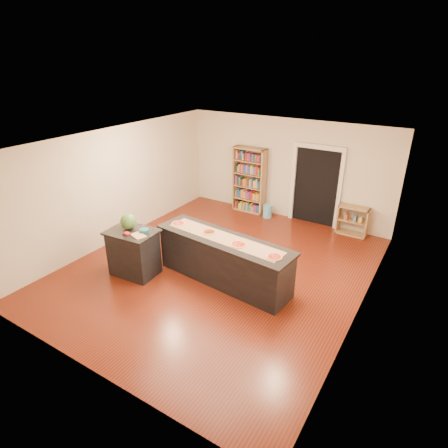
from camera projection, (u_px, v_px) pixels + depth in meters
The scene contains 16 objects.
room at pixel (219, 210), 7.74m from camera, with size 6.00×7.00×2.80m.
doorway at pixel (316, 182), 10.06m from camera, with size 1.40×0.09×2.21m.
kitchen_island at pixel (224, 260), 7.66m from camera, with size 3.00×0.81×0.99m.
side_counter at pixel (134, 252), 7.92m from camera, with size 1.02×0.74×1.01m.
bookshelf at pixel (249, 180), 10.95m from camera, with size 0.96×0.34×1.93m, color #AD8354.
low_shelf at pixel (353, 221), 9.72m from camera, with size 0.78×0.33×0.78m, color #AD8354.
waste_bin at pixel (267, 211), 10.83m from camera, with size 0.26×0.26×0.38m, color #62ACDB.
kraft_paper at pixel (224, 238), 7.47m from camera, with size 2.60×0.47×0.00m, color #A57955.
watermelon at pixel (128, 221), 7.75m from camera, with size 0.33×0.33×0.33m, color #144214.
cutting_board at pixel (138, 236), 7.50m from camera, with size 0.33×0.22×0.02m, color tan.
package_red at pixel (127, 234), 7.55m from camera, with size 0.14×0.10×0.05m, color maroon.
package_teal at pixel (144, 231), 7.65m from camera, with size 0.19×0.19×0.07m, color #195966.
pizza_a at pixel (178, 223), 8.08m from camera, with size 0.30×0.30×0.02m.
pizza_b at pixel (209, 232), 7.70m from camera, with size 0.30×0.30×0.02m.
pizza_c at pixel (238, 244), 7.19m from camera, with size 0.30×0.30×0.02m.
pizza_d at pixel (274, 257), 6.75m from camera, with size 0.28×0.28×0.02m.
Camera 1 is at (3.87, -6.02, 4.35)m, focal length 30.00 mm.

